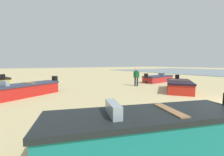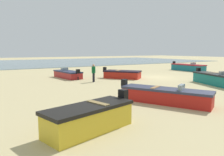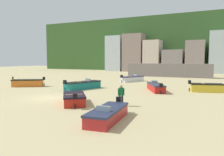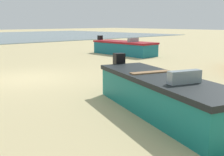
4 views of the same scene
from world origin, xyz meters
name	(u,v)px [view 4 (image 4 of 4)]	position (x,y,z in m)	size (l,w,h in m)	color
ground_plane	(24,79)	(0.00, 0.00, 0.00)	(160.00, 160.00, 0.00)	tan
boat_teal_1	(124,48)	(-9.05, -3.28, 0.47)	(1.62, 5.16, 1.25)	#176B7C
boat_teal_2	(162,95)	(-0.56, 6.35, 0.48)	(2.85, 4.98, 1.24)	#13736F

